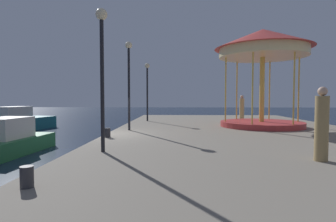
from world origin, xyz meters
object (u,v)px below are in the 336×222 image
object	(u,v)px
lamp_post_mid_promenade	(129,70)
motorboat_teal	(21,121)
lamp_post_near_edge	(102,55)
lamp_post_far_end	(147,81)
bollard_south	(108,133)
person_by_the_water	(322,126)
bollard_north	(27,177)
person_mid_promenade	(242,108)
carousel	(263,53)
motorboat_green	(6,141)

from	to	relation	value
lamp_post_mid_promenade	motorboat_teal	bearing A→B (deg)	146.86
lamp_post_near_edge	lamp_post_far_end	size ratio (longest dim) A/B	1.04
lamp_post_far_end	lamp_post_mid_promenade	bearing A→B (deg)	-93.26
bollard_south	person_by_the_water	size ratio (longest dim) A/B	0.20
lamp_post_far_end	bollard_north	world-z (taller)	lamp_post_far_end
person_mid_promenade	lamp_post_mid_promenade	bearing A→B (deg)	-138.56
bollard_north	carousel	bearing A→B (deg)	54.79
motorboat_teal	bollard_north	bearing A→B (deg)	-58.86
motorboat_teal	carousel	size ratio (longest dim) A/B	0.97
motorboat_green	lamp_post_far_end	distance (m)	10.10
lamp_post_far_end	bollard_south	distance (m)	8.66
motorboat_green	lamp_post_mid_promenade	bearing A→B (deg)	25.48
bollard_south	person_mid_promenade	distance (m)	12.01
person_mid_promenade	lamp_post_far_end	bearing A→B (deg)	-172.84
lamp_post_far_end	bollard_north	xyz separation A→B (m)	(-0.61, -14.58, -2.68)
lamp_post_far_end	lamp_post_near_edge	bearing A→B (deg)	-90.63
lamp_post_near_edge	lamp_post_far_end	distance (m)	11.24
lamp_post_near_edge	person_mid_promenade	bearing A→B (deg)	59.39
motorboat_teal	bollard_south	bearing A→B (deg)	-44.24
motorboat_green	person_by_the_water	size ratio (longest dim) A/B	2.40
lamp_post_mid_promenade	lamp_post_near_edge	bearing A→B (deg)	-88.00
lamp_post_near_edge	lamp_post_mid_promenade	world-z (taller)	lamp_post_mid_promenade
motorboat_green	carousel	xyz separation A→B (m)	(12.44, 4.37, 4.47)
motorboat_teal	person_mid_promenade	distance (m)	16.83
motorboat_teal	lamp_post_far_end	distance (m)	10.21
lamp_post_mid_promenade	lamp_post_far_end	world-z (taller)	lamp_post_mid_promenade
lamp_post_mid_promenade	bollard_south	xyz separation A→B (m)	(-0.46, -2.58, -2.90)
motorboat_green	person_mid_promenade	bearing A→B (deg)	35.69
bollard_south	person_mid_promenade	world-z (taller)	person_mid_promenade
lamp_post_near_edge	bollard_north	xyz separation A→B (m)	(-0.49, -3.34, -2.79)
carousel	lamp_post_near_edge	world-z (taller)	carousel
motorboat_green	lamp_post_mid_promenade	distance (m)	6.46
motorboat_green	lamp_post_mid_promenade	xyz separation A→B (m)	(5.01, 2.39, 3.31)
lamp_post_mid_promenade	person_mid_promenade	xyz separation A→B (m)	(7.37, 6.51, -2.21)
motorboat_teal	motorboat_green	world-z (taller)	motorboat_teal
carousel	bollard_south	xyz separation A→B (m)	(-7.89, -4.57, -4.06)
bollard_south	motorboat_green	bearing A→B (deg)	177.55
bollard_north	bollard_south	bearing A→B (deg)	91.46
motorboat_green	bollard_south	world-z (taller)	motorboat_green
lamp_post_near_edge	person_mid_promenade	world-z (taller)	lamp_post_near_edge
bollard_south	lamp_post_near_edge	bearing A→B (deg)	-77.89
bollard_south	motorboat_teal	bearing A→B (deg)	135.76
person_mid_promenade	bollard_south	bearing A→B (deg)	-130.73
motorboat_teal	lamp_post_far_end	xyz separation A→B (m)	(9.75, -0.54, 2.99)
lamp_post_far_end	person_by_the_water	world-z (taller)	lamp_post_far_end
lamp_post_far_end	person_mid_promenade	world-z (taller)	lamp_post_far_end
carousel	lamp_post_far_end	bearing A→B (deg)	152.93
bollard_south	carousel	bearing A→B (deg)	30.07
bollard_north	motorboat_green	bearing A→B (deg)	125.65
motorboat_teal	person_mid_promenade	bearing A→B (deg)	1.20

